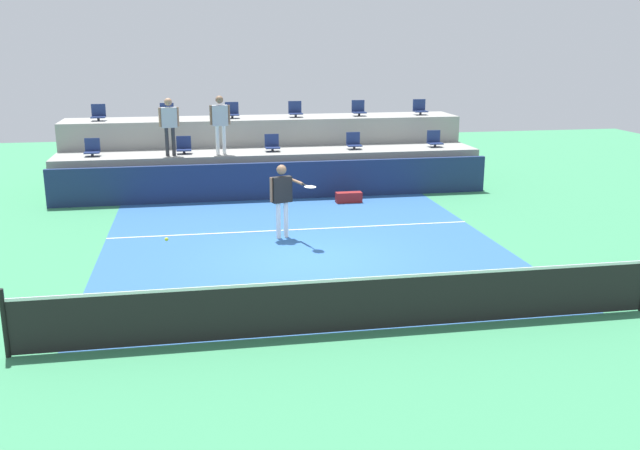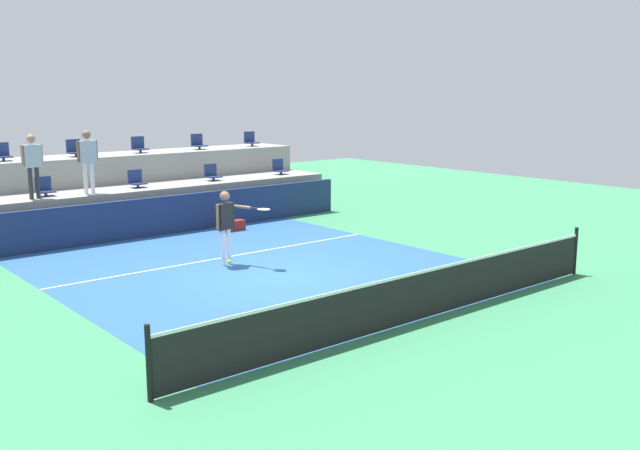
{
  "view_description": "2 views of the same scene",
  "coord_description": "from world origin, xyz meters",
  "px_view_note": "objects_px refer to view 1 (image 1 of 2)",
  "views": [
    {
      "loc": [
        -2.33,
        -14.22,
        4.55
      ],
      "look_at": [
        0.07,
        -0.91,
        0.98
      ],
      "focal_mm": 39.21,
      "sensor_mm": 36.0,
      "label": 1
    },
    {
      "loc": [
        -9.12,
        -12.22,
        4.07
      ],
      "look_at": [
        0.25,
        -0.99,
        1.29
      ],
      "focal_mm": 39.79,
      "sensor_mm": 36.0,
      "label": 2
    }
  ],
  "objects_px": {
    "spectator_leaning_on_rail": "(220,119)",
    "tennis_ball": "(167,239)",
    "stadium_chair_lower_left": "(184,146)",
    "stadium_chair_lower_right": "(354,142)",
    "stadium_chair_upper_far_left": "(98,114)",
    "stadium_chair_upper_mid_left": "(232,112)",
    "stadium_chair_lower_far_left": "(92,149)",
    "stadium_chair_lower_far_right": "(434,140)",
    "stadium_chair_upper_mid_right": "(295,110)",
    "stadium_chair_upper_right": "(359,109)",
    "tennis_player": "(283,193)",
    "stadium_chair_upper_far_right": "(420,108)",
    "equipment_bag": "(349,197)",
    "stadium_chair_lower_center": "(272,144)",
    "stadium_chair_upper_left": "(167,113)",
    "spectator_in_grey": "(169,121)"
  },
  "relations": [
    {
      "from": "stadium_chair_lower_far_left",
      "to": "stadium_chair_upper_far_right",
      "type": "xyz_separation_m",
      "value": [
        10.69,
        1.8,
        0.85
      ]
    },
    {
      "from": "stadium_chair_upper_mid_left",
      "to": "equipment_bag",
      "type": "relative_size",
      "value": 0.68
    },
    {
      "from": "stadium_chair_upper_right",
      "to": "spectator_in_grey",
      "type": "bearing_deg",
      "value": -160.7
    },
    {
      "from": "stadium_chair_lower_right",
      "to": "spectator_leaning_on_rail",
      "type": "distance_m",
      "value": 4.28
    },
    {
      "from": "tennis_ball",
      "to": "stadium_chair_upper_far_right",
      "type": "bearing_deg",
      "value": 54.1
    },
    {
      "from": "stadium_chair_lower_far_right",
      "to": "stadium_chair_upper_mid_right",
      "type": "height_order",
      "value": "stadium_chair_upper_mid_right"
    },
    {
      "from": "stadium_chair_lower_far_left",
      "to": "tennis_player",
      "type": "height_order",
      "value": "stadium_chair_lower_far_left"
    },
    {
      "from": "spectator_in_grey",
      "to": "equipment_bag",
      "type": "distance_m",
      "value": 5.74
    },
    {
      "from": "stadium_chair_lower_right",
      "to": "stadium_chair_upper_left",
      "type": "height_order",
      "value": "stadium_chair_upper_left"
    },
    {
      "from": "stadium_chair_lower_left",
      "to": "tennis_ball",
      "type": "height_order",
      "value": "stadium_chair_lower_left"
    },
    {
      "from": "stadium_chair_upper_far_right",
      "to": "tennis_ball",
      "type": "relative_size",
      "value": 7.65
    },
    {
      "from": "stadium_chair_upper_right",
      "to": "tennis_ball",
      "type": "relative_size",
      "value": 7.65
    },
    {
      "from": "stadium_chair_lower_far_right",
      "to": "equipment_bag",
      "type": "distance_m",
      "value": 4.09
    },
    {
      "from": "stadium_chair_lower_far_right",
      "to": "equipment_bag",
      "type": "bearing_deg",
      "value": -147.8
    },
    {
      "from": "stadium_chair_upper_right",
      "to": "tennis_player",
      "type": "relative_size",
      "value": 0.29
    },
    {
      "from": "stadium_chair_upper_mid_right",
      "to": "stadium_chair_upper_far_right",
      "type": "distance_m",
      "value": 4.33
    },
    {
      "from": "tennis_player",
      "to": "tennis_ball",
      "type": "bearing_deg",
      "value": -121.89
    },
    {
      "from": "stadium_chair_lower_right",
      "to": "tennis_player",
      "type": "relative_size",
      "value": 0.29
    },
    {
      "from": "spectator_leaning_on_rail",
      "to": "equipment_bag",
      "type": "bearing_deg",
      "value": -25.19
    },
    {
      "from": "stadium_chair_lower_center",
      "to": "stadium_chair_lower_right",
      "type": "xyz_separation_m",
      "value": [
        2.59,
        0.0,
        0.0
      ]
    },
    {
      "from": "stadium_chair_lower_center",
      "to": "tennis_player",
      "type": "bearing_deg",
      "value": -93.92
    },
    {
      "from": "stadium_chair_upper_mid_right",
      "to": "tennis_ball",
      "type": "height_order",
      "value": "stadium_chair_upper_mid_right"
    },
    {
      "from": "stadium_chair_lower_right",
      "to": "equipment_bag",
      "type": "bearing_deg",
      "value": -106.36
    },
    {
      "from": "stadium_chair_lower_far_right",
      "to": "stadium_chair_upper_mid_right",
      "type": "relative_size",
      "value": 1.0
    },
    {
      "from": "stadium_chair_upper_mid_right",
      "to": "stadium_chair_upper_left",
      "type": "bearing_deg",
      "value": 180.0
    },
    {
      "from": "stadium_chair_upper_mid_right",
      "to": "equipment_bag",
      "type": "relative_size",
      "value": 0.68
    },
    {
      "from": "stadium_chair_lower_far_left",
      "to": "stadium_chair_lower_far_right",
      "type": "bearing_deg",
      "value": 0.0
    },
    {
      "from": "stadium_chair_lower_far_left",
      "to": "stadium_chair_upper_left",
      "type": "bearing_deg",
      "value": 39.77
    },
    {
      "from": "stadium_chair_lower_far_right",
      "to": "spectator_leaning_on_rail",
      "type": "distance_m",
      "value": 6.91
    },
    {
      "from": "stadium_chair_lower_left",
      "to": "tennis_ball",
      "type": "relative_size",
      "value": 7.65
    },
    {
      "from": "tennis_player",
      "to": "equipment_bag",
      "type": "height_order",
      "value": "tennis_player"
    },
    {
      "from": "stadium_chair_lower_left",
      "to": "stadium_chair_lower_right",
      "type": "distance_m",
      "value": 5.28
    },
    {
      "from": "tennis_player",
      "to": "stadium_chair_upper_far_right",
      "type": "bearing_deg",
      "value": 52.02
    },
    {
      "from": "stadium_chair_upper_far_left",
      "to": "stadium_chair_upper_mid_right",
      "type": "bearing_deg",
      "value": 0.0
    },
    {
      "from": "stadium_chair_lower_right",
      "to": "spectator_leaning_on_rail",
      "type": "relative_size",
      "value": 0.3
    },
    {
      "from": "tennis_player",
      "to": "tennis_ball",
      "type": "xyz_separation_m",
      "value": [
        -2.54,
        -4.08,
        0.15
      ]
    },
    {
      "from": "stadium_chair_lower_center",
      "to": "stadium_chair_lower_far_right",
      "type": "distance_m",
      "value": 5.26
    },
    {
      "from": "stadium_chair_upper_far_left",
      "to": "stadium_chair_upper_left",
      "type": "distance_m",
      "value": 2.14
    },
    {
      "from": "spectator_leaning_on_rail",
      "to": "stadium_chair_upper_far_left",
      "type": "bearing_deg",
      "value": 149.76
    },
    {
      "from": "stadium_chair_lower_left",
      "to": "stadium_chair_upper_far_left",
      "type": "relative_size",
      "value": 1.0
    },
    {
      "from": "equipment_bag",
      "to": "stadium_chair_upper_mid_left",
      "type": "bearing_deg",
      "value": 128.65
    },
    {
      "from": "spectator_leaning_on_rail",
      "to": "tennis_ball",
      "type": "relative_size",
      "value": 25.7
    },
    {
      "from": "stadium_chair_lower_center",
      "to": "equipment_bag",
      "type": "distance_m",
      "value": 3.15
    },
    {
      "from": "stadium_chair_upper_right",
      "to": "tennis_ball",
      "type": "distance_m",
      "value": 12.96
    },
    {
      "from": "stadium_chair_upper_left",
      "to": "equipment_bag",
      "type": "distance_m",
      "value": 6.82
    },
    {
      "from": "stadium_chair_lower_far_left",
      "to": "stadium_chair_lower_right",
      "type": "relative_size",
      "value": 1.0
    },
    {
      "from": "stadium_chair_lower_left",
      "to": "stadium_chair_upper_right",
      "type": "relative_size",
      "value": 1.0
    },
    {
      "from": "stadium_chair_lower_right",
      "to": "stadium_chair_lower_far_right",
      "type": "bearing_deg",
      "value": 0.0
    },
    {
      "from": "stadium_chair_lower_right",
      "to": "stadium_chair_upper_mid_left",
      "type": "xyz_separation_m",
      "value": [
        -3.7,
        1.8,
        0.85
      ]
    },
    {
      "from": "equipment_bag",
      "to": "stadium_chair_lower_center",
      "type": "bearing_deg",
      "value": 133.91
    }
  ]
}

